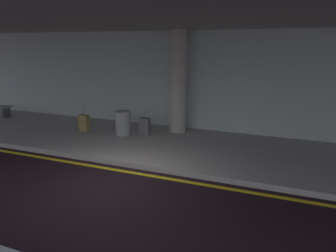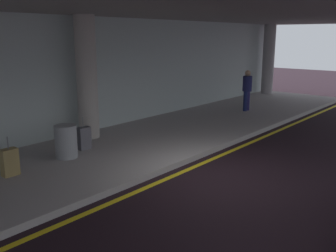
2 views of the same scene
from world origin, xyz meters
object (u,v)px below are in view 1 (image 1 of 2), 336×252
Objects in this scene: support_column_far_left at (178,82)px; suitcase_upright_secondary at (84,123)px; suitcase_upright_primary at (145,126)px; trash_bin_steel at (123,123)px.

support_column_far_left reaches higher than suitcase_upright_secondary.
suitcase_upright_secondary is (-3.24, -1.30, -1.51)m from support_column_far_left.
suitcase_upright_primary reaches higher than trash_bin_steel.
trash_bin_steel is (-0.74, -0.25, 0.11)m from suitcase_upright_primary.
support_column_far_left is 1.98m from suitcase_upright_primary.
suitcase_upright_primary is at bearing -2.20° from suitcase_upright_secondary.
suitcase_upright_primary is 1.00× the size of suitcase_upright_secondary.
support_column_far_left is at bearing 10.20° from suitcase_upright_secondary.
suitcase_upright_primary is (-0.91, -0.91, -1.51)m from support_column_far_left.
suitcase_upright_primary is at bearing -134.84° from support_column_far_left.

